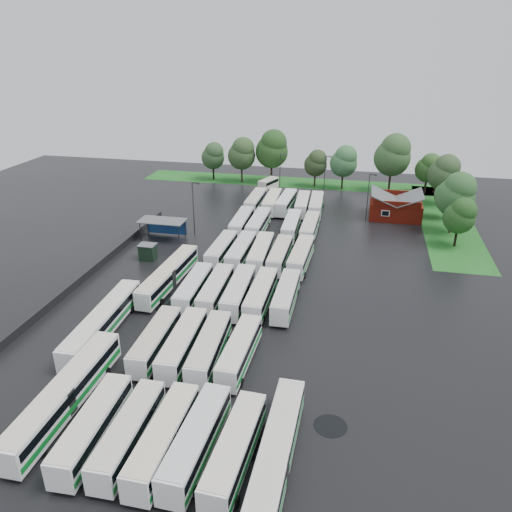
% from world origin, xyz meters
% --- Properties ---
extents(ground, '(160.00, 160.00, 0.00)m').
position_xyz_m(ground, '(0.00, 0.00, 0.00)').
color(ground, black).
rests_on(ground, ground).
extents(brick_building, '(10.07, 8.60, 5.39)m').
position_xyz_m(brick_building, '(24.00, 42.77, 1.87)').
color(brick_building, maroon).
rests_on(brick_building, ground).
extents(wash_shed, '(8.20, 4.20, 3.58)m').
position_xyz_m(wash_shed, '(-17.20, 22.02, 2.99)').
color(wash_shed, '#2D2D30').
rests_on(wash_shed, ground).
extents(utility_hut, '(2.70, 2.20, 2.62)m').
position_xyz_m(utility_hut, '(-16.20, 12.60, 1.32)').
color(utility_hut, black).
rests_on(utility_hut, ground).
extents(grass_strip_north, '(80.00, 10.00, 0.01)m').
position_xyz_m(grass_strip_north, '(2.00, 64.80, 0.01)').
color(grass_strip_north, '#195C1A').
rests_on(grass_strip_north, ground).
extents(grass_strip_east, '(10.00, 50.00, 0.01)m').
position_xyz_m(grass_strip_east, '(34.00, 42.80, 0.01)').
color(grass_strip_east, '#195C1A').
rests_on(grass_strip_east, ground).
extents(west_fence, '(0.10, 50.00, 1.20)m').
position_xyz_m(west_fence, '(-22.20, 8.00, 0.60)').
color(west_fence, '#2D2D30').
rests_on(west_fence, ground).
extents(bus_r0c0, '(2.97, 11.85, 3.27)m').
position_xyz_m(bus_r0c0, '(-4.41, -26.31, 1.80)').
color(bus_r0c0, white).
rests_on(bus_r0c0, ground).
extents(bus_r0c1, '(2.63, 11.46, 3.18)m').
position_xyz_m(bus_r0c1, '(-1.04, -26.23, 1.75)').
color(bus_r0c1, white).
rests_on(bus_r0c1, ground).
extents(bus_r0c2, '(2.62, 11.77, 3.27)m').
position_xyz_m(bus_r0c2, '(2.18, -26.25, 1.80)').
color(bus_r0c2, white).
rests_on(bus_r0c2, ground).
extents(bus_r0c3, '(2.96, 11.99, 3.31)m').
position_xyz_m(bus_r0c3, '(5.01, -25.90, 1.82)').
color(bus_r0c3, white).
rests_on(bus_r0c3, ground).
extents(bus_r0c4, '(3.02, 11.87, 3.28)m').
position_xyz_m(bus_r0c4, '(8.49, -26.21, 1.80)').
color(bus_r0c4, white).
rests_on(bus_r0c4, ground).
extents(bus_r1c0, '(2.78, 11.47, 3.17)m').
position_xyz_m(bus_r1c0, '(-4.47, -12.15, 1.75)').
color(bus_r1c0, white).
rests_on(bus_r1c0, ground).
extents(bus_r1c1, '(2.99, 11.98, 3.31)m').
position_xyz_m(bus_r1c1, '(-1.15, -12.26, 1.82)').
color(bus_r1c1, white).
rests_on(bus_r1c1, ground).
extents(bus_r1c2, '(3.11, 11.97, 3.30)m').
position_xyz_m(bus_r1c2, '(1.99, -12.37, 1.82)').
color(bus_r1c2, white).
rests_on(bus_r1c2, ground).
extents(bus_r1c3, '(2.67, 11.47, 3.18)m').
position_xyz_m(bus_r1c3, '(5.38, -12.10, 1.75)').
color(bus_r1c3, white).
rests_on(bus_r1c3, ground).
extents(bus_r2c0, '(2.68, 11.45, 3.17)m').
position_xyz_m(bus_r2c0, '(-4.42, 1.13, 1.74)').
color(bus_r2c0, white).
rests_on(bus_r2c0, ground).
extents(bus_r2c1, '(2.74, 11.57, 3.20)m').
position_xyz_m(bus_r2c1, '(-1.31, 1.24, 1.76)').
color(bus_r2c1, white).
rests_on(bus_r2c1, ground).
extents(bus_r2c2, '(2.92, 12.05, 3.33)m').
position_xyz_m(bus_r2c2, '(1.92, 1.22, 1.83)').
color(bus_r2c2, white).
rests_on(bus_r2c2, ground).
extents(bus_r2c3, '(2.54, 11.82, 3.29)m').
position_xyz_m(bus_r2c3, '(5.02, 1.08, 1.81)').
color(bus_r2c3, white).
rests_on(bus_r2c3, ground).
extents(bus_r2c4, '(2.54, 11.50, 3.20)m').
position_xyz_m(bus_r2c4, '(8.33, 1.53, 1.76)').
color(bus_r2c4, white).
rests_on(bus_r2c4, ground).
extents(bus_r3c0, '(2.54, 11.39, 3.16)m').
position_xyz_m(bus_r3c0, '(-4.39, 14.97, 1.74)').
color(bus_r3c0, white).
rests_on(bus_r3c0, ground).
extents(bus_r3c1, '(2.53, 11.79, 3.28)m').
position_xyz_m(bus_r3c1, '(-1.07, 14.83, 1.80)').
color(bus_r3c1, white).
rests_on(bus_r3c1, ground).
extents(bus_r3c2, '(3.01, 12.13, 3.35)m').
position_xyz_m(bus_r3c2, '(2.18, 14.71, 1.84)').
color(bus_r3c2, white).
rests_on(bus_r3c2, ground).
extents(bus_r3c3, '(2.44, 11.40, 3.17)m').
position_xyz_m(bus_r3c3, '(5.23, 14.83, 1.74)').
color(bus_r3c3, white).
rests_on(bus_r3c3, ground).
extents(bus_r3c4, '(2.94, 11.98, 3.31)m').
position_xyz_m(bus_r3c4, '(8.58, 14.92, 1.82)').
color(bus_r3c4, white).
rests_on(bus_r3c4, ground).
extents(bus_r4c0, '(2.81, 11.75, 3.25)m').
position_xyz_m(bus_r4c0, '(-4.28, 28.19, 1.79)').
color(bus_r4c0, white).
rests_on(bus_r4c0, ground).
extents(bus_r4c1, '(2.59, 11.93, 3.32)m').
position_xyz_m(bus_r4c1, '(-1.02, 28.05, 1.82)').
color(bus_r4c1, white).
rests_on(bus_r4c1, ground).
extents(bus_r4c3, '(2.77, 11.66, 3.23)m').
position_xyz_m(bus_r4c3, '(5.05, 28.43, 1.77)').
color(bus_r4c3, white).
rests_on(bus_r4c3, ground).
extents(bus_r4c4, '(2.51, 11.53, 3.21)m').
position_xyz_m(bus_r4c4, '(8.46, 28.12, 1.76)').
color(bus_r4c4, white).
rests_on(bus_r4c4, ground).
extents(bus_r5c0, '(2.53, 11.73, 3.26)m').
position_xyz_m(bus_r5c0, '(-4.53, 41.69, 1.80)').
color(bus_r5c0, white).
rests_on(bus_r5c0, ground).
extents(bus_r5c1, '(2.89, 12.05, 3.33)m').
position_xyz_m(bus_r5c1, '(-1.03, 41.68, 1.83)').
color(bus_r5c1, white).
rests_on(bus_r5c1, ground).
extents(bus_r5c2, '(2.98, 11.86, 3.28)m').
position_xyz_m(bus_r5c2, '(1.87, 42.17, 1.80)').
color(bus_r5c2, white).
rests_on(bus_r5c2, ground).
extents(bus_r5c3, '(2.95, 11.50, 3.17)m').
position_xyz_m(bus_r5c3, '(5.35, 41.81, 1.75)').
color(bus_r5c3, white).
rests_on(bus_r5c3, ground).
extents(bus_r5c4, '(2.97, 11.78, 3.25)m').
position_xyz_m(bus_r5c4, '(8.21, 41.78, 1.79)').
color(bus_r5c4, white).
rests_on(bus_r5c4, ground).
extents(artic_bus_west_a, '(2.70, 18.05, 3.35)m').
position_xyz_m(artic_bus_west_a, '(-9.19, -22.87, 1.86)').
color(artic_bus_west_a, white).
rests_on(artic_bus_west_a, ground).
extents(artic_bus_west_b, '(3.16, 17.21, 3.18)m').
position_xyz_m(artic_bus_west_b, '(-9.29, 4.25, 1.76)').
color(artic_bus_west_b, white).
rests_on(artic_bus_west_b, ground).
extents(artic_bus_west_c, '(3.10, 17.62, 3.26)m').
position_xyz_m(artic_bus_west_c, '(-12.26, -9.74, 1.81)').
color(artic_bus_west_c, white).
rests_on(artic_bus_west_c, ground).
extents(artic_bus_east, '(2.65, 17.57, 3.26)m').
position_xyz_m(artic_bus_east, '(11.91, -26.49, 1.81)').
color(artic_bus_east, white).
rests_on(artic_bus_east, ground).
extents(minibus, '(4.16, 6.40, 2.63)m').
position_xyz_m(minibus, '(-4.71, 56.88, 1.46)').
color(minibus, white).
rests_on(minibus, ground).
extents(tree_north_0, '(5.80, 5.80, 9.61)m').
position_xyz_m(tree_north_0, '(-20.08, 63.17, 6.18)').
color(tree_north_0, black).
rests_on(tree_north_0, ground).
extents(tree_north_1, '(6.82, 6.82, 11.30)m').
position_xyz_m(tree_north_1, '(-12.43, 62.39, 7.27)').
color(tree_north_1, '#33271B').
rests_on(tree_north_1, ground).
extents(tree_north_2, '(7.99, 7.99, 13.23)m').
position_xyz_m(tree_north_2, '(-5.05, 63.49, 8.51)').
color(tree_north_2, black).
rests_on(tree_north_2, ground).
extents(tree_north_3, '(5.50, 5.50, 9.11)m').
position_xyz_m(tree_north_3, '(5.92, 62.02, 5.86)').
color(tree_north_3, '#3B281E').
rests_on(tree_north_3, ground).
extents(tree_north_4, '(6.39, 6.39, 10.58)m').
position_xyz_m(tree_north_4, '(12.55, 61.21, 6.81)').
color(tree_north_4, black).
rests_on(tree_north_4, ground).
extents(tree_north_5, '(8.30, 8.30, 13.75)m').
position_xyz_m(tree_north_5, '(23.51, 61.01, 8.85)').
color(tree_north_5, black).
rests_on(tree_north_5, ground).
extents(tree_north_6, '(5.77, 5.76, 9.54)m').
position_xyz_m(tree_north_6, '(31.71, 61.53, 6.13)').
color(tree_north_6, black).
rests_on(tree_north_6, ground).
extents(tree_east_0, '(5.35, 5.35, 8.86)m').
position_xyz_m(tree_east_0, '(33.84, 28.97, 5.70)').
color(tree_east_0, black).
rests_on(tree_east_0, ground).
extents(tree_east_1, '(7.02, 7.02, 11.62)m').
position_xyz_m(tree_east_1, '(33.89, 35.81, 7.48)').
color(tree_east_1, black).
rests_on(tree_east_1, ground).
extents(tree_east_2, '(4.96, 4.96, 8.21)m').
position_xyz_m(tree_east_2, '(33.81, 44.05, 5.28)').
color(tree_east_2, black).
rests_on(tree_east_2, ground).
extents(tree_east_3, '(6.69, 6.69, 11.08)m').
position_xyz_m(tree_east_3, '(34.07, 53.56, 7.13)').
color(tree_east_3, black).
rests_on(tree_east_3, ground).
extents(tree_east_4, '(4.95, 4.94, 8.18)m').
position_xyz_m(tree_east_4, '(33.76, 62.59, 5.26)').
color(tree_east_4, black).
rests_on(tree_east_4, ground).
extents(lamp_post_ne, '(1.45, 0.28, 9.43)m').
position_xyz_m(lamp_post_ne, '(18.50, 39.52, 5.48)').
color(lamp_post_ne, '#2D2D30').
rests_on(lamp_post_ne, ground).
extents(lamp_post_nw, '(1.52, 0.30, 9.86)m').
position_xyz_m(lamp_post_nw, '(-12.33, 25.16, 5.72)').
color(lamp_post_nw, '#2D2D30').
rests_on(lamp_post_nw, ground).
extents(lamp_post_back_w, '(1.43, 0.28, 9.32)m').
position_xyz_m(lamp_post_back_w, '(-1.40, 54.16, 5.41)').
color(lamp_post_back_w, '#2D2D30').
rests_on(lamp_post_back_w, ground).
extents(lamp_post_back_e, '(1.45, 0.28, 9.42)m').
position_xyz_m(lamp_post_back_e, '(8.84, 53.93, 5.47)').
color(lamp_post_back_e, '#2D2D30').
rests_on(lamp_post_back_e, ground).
extents(puddle_0, '(4.90, 4.90, 0.01)m').
position_xyz_m(puddle_0, '(0.89, -22.69, 0.00)').
color(puddle_0, black).
rests_on(puddle_0, ground).
extents(puddle_1, '(3.04, 3.04, 0.01)m').
position_xyz_m(puddle_1, '(9.13, -24.06, 0.00)').
color(puddle_1, black).
rests_on(puddle_1, ground).
extents(puddle_2, '(6.11, 6.11, 0.01)m').
position_xyz_m(puddle_2, '(-6.60, -0.53, 0.00)').
color(puddle_2, black).
rests_on(puddle_2, ground).
extents(puddle_3, '(4.23, 4.23, 0.01)m').
position_xyz_m(puddle_3, '(3.08, 0.98, 0.00)').
color(puddle_3, black).
rests_on(puddle_3, ground).
extents(puddle_4, '(3.20, 3.20, 0.01)m').
position_xyz_m(puddle_4, '(15.99, -19.73, 0.00)').
color(puddle_4, black).
rests_on(puddle_4, ground).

